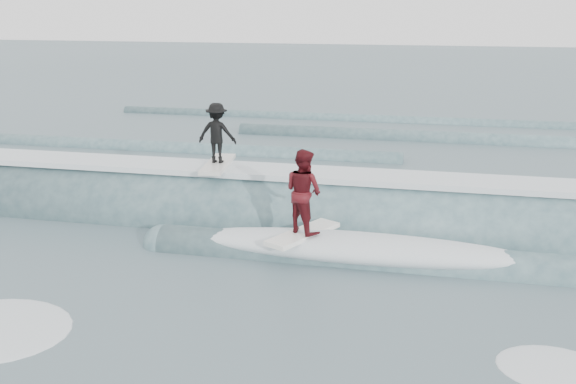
# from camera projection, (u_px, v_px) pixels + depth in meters

# --- Properties ---
(ground) EXTENTS (160.00, 160.00, 0.00)m
(ground) POSITION_uv_depth(u_px,v_px,m) (207.00, 364.00, 9.98)
(ground) COLOR #425B61
(ground) RESTS_ON ground
(breaking_wave) EXTENTS (21.96, 4.09, 2.61)m
(breaking_wave) POSITION_uv_depth(u_px,v_px,m) (301.00, 224.00, 16.17)
(breaking_wave) COLOR #395660
(breaking_wave) RESTS_ON ground
(surfer_black) EXTENTS (1.00, 2.05, 1.62)m
(surfer_black) POSITION_uv_depth(u_px,v_px,m) (217.00, 137.00, 16.22)
(surfer_black) COLOR silver
(surfer_black) RESTS_ON ground
(surfer_red) EXTENTS (1.42, 2.03, 1.95)m
(surfer_red) POSITION_uv_depth(u_px,v_px,m) (303.00, 195.00, 13.82)
(surfer_red) COLOR white
(surfer_red) RESTS_ON ground
(far_swells) EXTENTS (36.88, 8.65, 0.80)m
(far_swells) POSITION_uv_depth(u_px,v_px,m) (339.00, 138.00, 26.59)
(far_swells) COLOR #395660
(far_swells) RESTS_ON ground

